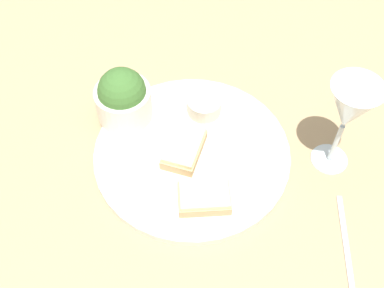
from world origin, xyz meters
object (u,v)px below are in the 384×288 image
salad_bowl (123,97)px  cheese_toast_far (204,197)px  fork (347,248)px  sauce_ramekin (204,105)px  wine_glass (349,110)px  cheese_toast_near (184,148)px

salad_bowl → cheese_toast_far: bearing=90.9°
cheese_toast_far → fork: size_ratio=0.69×
sauce_ramekin → wine_glass: wine_glass is taller
cheese_toast_far → wine_glass: bearing=165.3°
cheese_toast_near → fork: cheese_toast_near is taller
sauce_ramekin → cheese_toast_far: 0.18m
sauce_ramekin → fork: size_ratio=0.43×
fork → wine_glass: bearing=-127.4°
cheese_toast_near → fork: size_ratio=0.73×
wine_glass → fork: 0.20m
cheese_toast_far → sauce_ramekin: bearing=-127.8°
cheese_toast_far → wine_glass: size_ratio=0.54×
fork → cheese_toast_far: bearing=-56.2°
cheese_toast_far → fork: bearing=123.8°
sauce_ramekin → cheese_toast_near: (0.08, 0.05, -0.00)m
cheese_toast_far → salad_bowl: bearing=-89.1°
cheese_toast_far → fork: (-0.12, 0.18, -0.02)m
cheese_toast_far → wine_glass: 0.25m
sauce_ramekin → salad_bowl: bearing=-33.6°
salad_bowl → cheese_toast_near: (-0.03, 0.13, -0.03)m
cheese_toast_far → fork: 0.22m
wine_glass → fork: bearing=52.6°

